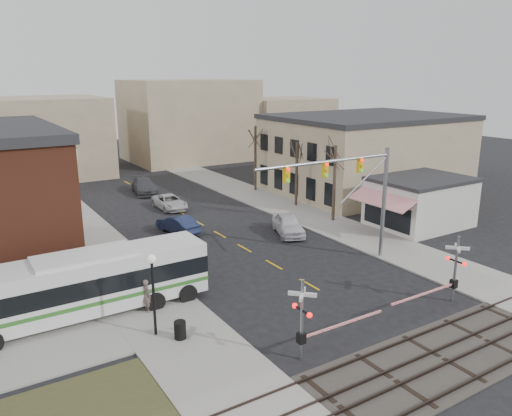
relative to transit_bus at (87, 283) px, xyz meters
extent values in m
plane|color=black|center=(12.81, -5.15, -1.91)|extent=(160.00, 160.00, 0.00)
cube|color=gray|center=(3.31, 14.85, -1.85)|extent=(5.00, 60.00, 0.12)
cube|color=gray|center=(22.31, 14.85, -1.85)|extent=(5.00, 60.00, 0.12)
cube|color=#332D28|center=(12.81, -13.15, -1.88)|extent=(160.00, 5.00, 0.06)
cube|color=#2D231E|center=(12.81, -12.67, -1.79)|extent=(160.00, 0.08, 0.14)
cube|color=#2D231E|center=(12.81, -11.23, -1.79)|extent=(160.00, 0.08, 0.14)
cube|color=#2D231E|center=(12.81, -15.07, -1.79)|extent=(160.00, 0.08, 0.14)
cube|color=#2D231E|center=(12.81, -13.63, -1.79)|extent=(160.00, 0.08, 0.14)
cube|color=tan|center=(0.86, 10.85, 2.39)|extent=(0.10, 15.00, 0.50)
cube|color=tan|center=(0.86, 10.85, 6.49)|extent=(0.10, 15.00, 0.70)
cube|color=black|center=(0.86, 10.85, -0.11)|extent=(0.08, 13.00, 2.60)
cube|color=gray|center=(34.81, 14.85, 2.09)|extent=(20.00, 15.00, 8.00)
cube|color=#262628|center=(34.81, 14.85, 6.34)|extent=(20.30, 15.30, 0.50)
cube|color=beige|center=(28.81, 1.85, 0.09)|extent=(8.00, 6.00, 4.00)
cube|color=#262628|center=(28.81, 1.85, 2.24)|extent=(8.20, 6.20, 0.30)
cube|color=red|center=(24.01, 1.85, 1.09)|extent=(1.68, 6.00, 0.87)
cylinder|color=#382B21|center=(23.31, 6.85, 1.58)|extent=(0.28, 0.28, 6.75)
cylinder|color=#382B21|center=(23.61, 12.85, 1.36)|extent=(0.28, 0.28, 6.30)
cylinder|color=#382B21|center=(23.81, 20.85, 1.81)|extent=(0.28, 0.28, 7.20)
cube|color=silver|center=(0.00, 0.00, 0.01)|extent=(13.17, 2.94, 2.95)
cube|color=black|center=(0.00, 0.00, 0.23)|extent=(13.22, 2.98, 0.99)
cube|color=#2C6923|center=(0.00, 0.00, -0.65)|extent=(13.22, 2.98, 0.22)
cylinder|color=black|center=(0.00, 0.00, -1.36)|extent=(1.12, 2.86, 1.10)
cylinder|color=gray|center=(20.25, -1.96, 2.09)|extent=(0.28, 0.28, 8.00)
cylinder|color=gray|center=(14.86, -1.96, 5.59)|extent=(10.78, 0.20, 0.20)
cube|color=gold|center=(17.75, -1.96, 5.09)|extent=(0.35, 0.30, 1.00)
cube|color=gold|center=(14.75, -1.96, 5.09)|extent=(0.35, 0.30, 1.00)
cube|color=gold|center=(11.75, -1.96, 5.09)|extent=(0.35, 0.30, 1.00)
cylinder|color=gray|center=(7.21, -9.68, 0.09)|extent=(0.16, 0.16, 4.00)
cube|color=silver|center=(7.21, -9.68, 1.39)|extent=(1.00, 1.00, 0.18)
cube|color=silver|center=(7.21, -9.68, 1.39)|extent=(1.00, 1.00, 0.18)
sphere|color=#FF0C0C|center=(7.21, -10.23, 0.59)|extent=(0.26, 0.26, 0.26)
sphere|color=#FF0C0C|center=(7.21, -9.13, 0.59)|extent=(0.26, 0.26, 0.26)
cube|color=black|center=(7.21, -9.68, -0.81)|extent=(0.35, 0.35, 0.50)
cube|color=#FF0C0C|center=(9.81, -9.68, -0.81)|extent=(5.00, 0.10, 0.10)
cylinder|color=gray|center=(18.43, -9.46, 0.09)|extent=(0.16, 0.16, 4.00)
cube|color=silver|center=(18.43, -9.46, 1.39)|extent=(1.00, 1.00, 0.18)
cube|color=silver|center=(18.43, -9.46, 1.39)|extent=(1.00, 1.00, 0.18)
sphere|color=#FF0C0C|center=(18.43, -10.01, 0.59)|extent=(0.26, 0.26, 0.26)
sphere|color=#FF0C0C|center=(18.43, -8.91, 0.59)|extent=(0.26, 0.26, 0.26)
cube|color=black|center=(18.43, -9.46, -0.81)|extent=(0.35, 0.35, 0.50)
cube|color=#FF0C0C|center=(15.83, -9.46, -0.81)|extent=(5.00, 0.10, 0.10)
cylinder|color=black|center=(2.25, -4.09, 0.17)|extent=(0.14, 0.14, 3.92)
sphere|color=silver|center=(2.25, -4.09, 2.28)|extent=(0.44, 0.44, 0.44)
cylinder|color=black|center=(3.15, -5.12, -1.34)|extent=(0.60, 0.60, 0.91)
imported|color=silver|center=(17.70, 5.96, -1.07)|extent=(3.64, 5.32, 1.68)
imported|color=#192240|center=(10.10, 11.16, -1.17)|extent=(2.40, 4.70, 1.48)
imported|color=#B4B4B4|center=(12.51, 18.70, -1.23)|extent=(2.34, 4.94, 1.36)
imported|color=#3E3F43|center=(12.72, 26.44, -1.09)|extent=(3.29, 5.96, 1.64)
imported|color=#614F4D|center=(2.80, -1.42, -0.85)|extent=(0.55, 0.75, 1.89)
imported|color=#35425E|center=(2.22, 3.13, -1.00)|extent=(0.91, 0.96, 1.58)
camera|label=1|loc=(-5.52, -26.04, 10.97)|focal=35.00mm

